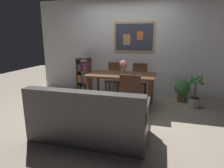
# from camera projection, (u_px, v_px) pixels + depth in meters

# --- Properties ---
(ground_plane) EXTENTS (12.00, 12.00, 0.00)m
(ground_plane) POSITION_uv_depth(u_px,v_px,m) (112.00, 113.00, 4.07)
(ground_plane) COLOR tan
(wall_back_with_painting) EXTENTS (5.20, 0.14, 2.60)m
(wall_back_with_painting) POSITION_uv_depth(u_px,v_px,m) (127.00, 48.00, 5.22)
(wall_back_with_painting) COLOR silver
(wall_back_with_painting) RESTS_ON ground_plane
(dining_table) EXTENTS (1.53, 0.84, 0.76)m
(dining_table) POSITION_uv_depth(u_px,v_px,m) (121.00, 78.00, 4.37)
(dining_table) COLOR brown
(dining_table) RESTS_ON ground_plane
(dining_chair_far_left) EXTENTS (0.40, 0.41, 0.91)m
(dining_chair_far_left) POSITION_uv_depth(u_px,v_px,m) (114.00, 76.00, 5.18)
(dining_chair_far_left) COLOR brown
(dining_chair_far_left) RESTS_ON ground_plane
(dining_chair_near_right) EXTENTS (0.40, 0.41, 0.91)m
(dining_chair_near_right) POSITION_uv_depth(u_px,v_px,m) (131.00, 93.00, 3.60)
(dining_chair_near_right) COLOR brown
(dining_chair_near_right) RESTS_ON ground_plane
(dining_chair_far_right) EXTENTS (0.40, 0.41, 0.91)m
(dining_chair_far_right) POSITION_uv_depth(u_px,v_px,m) (139.00, 78.00, 4.99)
(dining_chair_far_right) COLOR brown
(dining_chair_far_right) RESTS_ON ground_plane
(leather_couch) EXTENTS (1.80, 0.84, 0.84)m
(leather_couch) POSITION_uv_depth(u_px,v_px,m) (89.00, 120.00, 2.98)
(leather_couch) COLOR #514C4C
(leather_couch) RESTS_ON ground_plane
(bookshelf) EXTENTS (0.36, 0.28, 1.02)m
(bookshelf) POSITION_uv_depth(u_px,v_px,m) (84.00, 77.00, 5.35)
(bookshelf) COLOR brown
(bookshelf) RESTS_ON ground_plane
(potted_ivy) EXTENTS (0.38, 0.38, 0.55)m
(potted_ivy) POSITION_uv_depth(u_px,v_px,m) (182.00, 89.00, 4.72)
(potted_ivy) COLOR brown
(potted_ivy) RESTS_ON ground_plane
(potted_palm) EXTENTS (0.37, 0.40, 0.83)m
(potted_palm) POSITION_uv_depth(u_px,v_px,m) (195.00, 94.00, 4.29)
(potted_palm) COLOR #B2ADA3
(potted_palm) RESTS_ON ground_plane
(flower_vase) EXTENTS (0.18, 0.17, 0.31)m
(flower_vase) POSITION_uv_depth(u_px,v_px,m) (123.00, 66.00, 4.30)
(flower_vase) COLOR tan
(flower_vase) RESTS_ON dining_table
(tv_remote) EXTENTS (0.16, 0.12, 0.02)m
(tv_remote) POSITION_uv_depth(u_px,v_px,m) (131.00, 74.00, 4.23)
(tv_remote) COLOR black
(tv_remote) RESTS_ON dining_table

